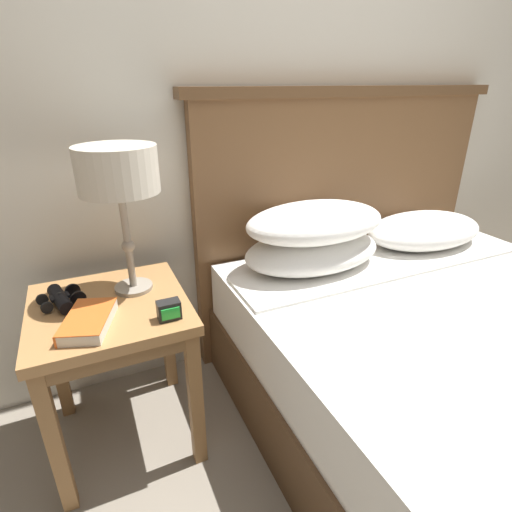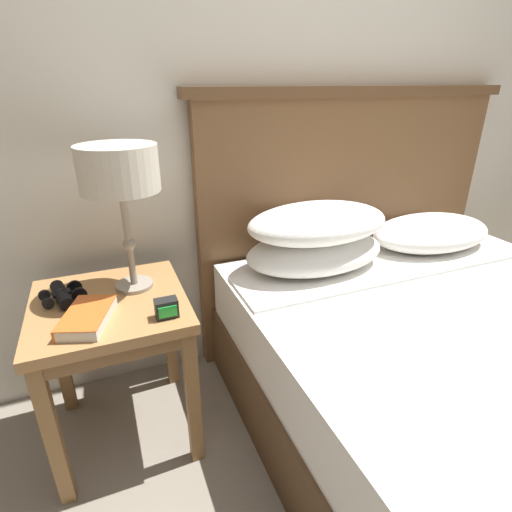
% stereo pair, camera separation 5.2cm
% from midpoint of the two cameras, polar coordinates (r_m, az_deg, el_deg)
% --- Properties ---
extents(ground_plane, '(20.00, 20.00, 0.00)m').
position_cam_midpoint_polar(ground_plane, '(1.56, 14.53, -30.55)').
color(ground_plane, gray).
rests_on(ground_plane, ground).
extents(wall_back, '(8.00, 0.06, 2.60)m').
position_cam_midpoint_polar(wall_back, '(1.76, -2.11, 25.29)').
color(wall_back, beige).
rests_on(wall_back, ground_plane).
extents(nightstand, '(0.50, 0.50, 0.58)m').
position_cam_midpoint_polar(nightstand, '(1.46, -20.83, -9.36)').
color(nightstand, '#AD7A47').
rests_on(nightstand, ground_plane).
extents(bed, '(1.57, 1.94, 1.23)m').
position_cam_midpoint_polar(bed, '(1.63, 27.97, -14.75)').
color(bed, '#4E3520').
rests_on(bed, ground_plane).
extents(table_lamp, '(0.25, 0.25, 0.49)m').
position_cam_midpoint_polar(table_lamp, '(1.35, -20.17, 10.82)').
color(table_lamp, gray).
rests_on(table_lamp, nightstand).
extents(book_on_nightstand, '(0.19, 0.24, 0.04)m').
position_cam_midpoint_polar(book_on_nightstand, '(1.31, -23.98, -8.49)').
color(book_on_nightstand, silver).
rests_on(book_on_nightstand, nightstand).
extents(binoculars_pair, '(0.15, 0.16, 0.05)m').
position_cam_midpoint_polar(binoculars_pair, '(1.47, -27.04, -5.45)').
color(binoculars_pair, black).
rests_on(binoculars_pair, nightstand).
extents(alarm_clock, '(0.07, 0.05, 0.06)m').
position_cam_midpoint_polar(alarm_clock, '(1.27, -13.49, -7.54)').
color(alarm_clock, black).
rests_on(alarm_clock, nightstand).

